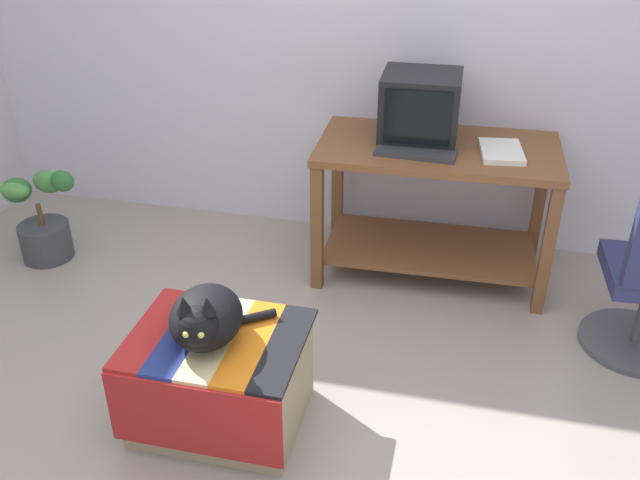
{
  "coord_description": "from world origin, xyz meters",
  "views": [
    {
      "loc": [
        0.61,
        -1.8,
        2.1
      ],
      "look_at": [
        -0.01,
        0.85,
        0.55
      ],
      "focal_mm": 39.13,
      "sensor_mm": 36.0,
      "label": 1
    }
  ],
  "objects": [
    {
      "name": "desk",
      "position": [
        0.44,
        1.6,
        0.51
      ],
      "size": [
        1.25,
        0.69,
        0.75
      ],
      "rotation": [
        0.0,
        0.0,
        0.02
      ],
      "color": "brown",
      "rests_on": "ground_plane"
    },
    {
      "name": "ground_plane",
      "position": [
        0.0,
        0.0,
        0.0
      ],
      "size": [
        14.0,
        14.0,
        0.0
      ],
      "primitive_type": "plane",
      "color": "#9E9389"
    },
    {
      "name": "back_wall",
      "position": [
        0.0,
        2.05,
        1.3
      ],
      "size": [
        8.0,
        0.1,
        2.6
      ],
      "primitive_type": "cube",
      "color": "silver",
      "rests_on": "ground_plane"
    },
    {
      "name": "keyboard",
      "position": [
        0.33,
        1.45,
        0.76
      ],
      "size": [
        0.41,
        0.17,
        0.02
      ],
      "primitive_type": "cube",
      "rotation": [
        0.0,
        0.0,
        -0.06
      ],
      "color": "#333338",
      "rests_on": "desk"
    },
    {
      "name": "tv_monitor",
      "position": [
        0.32,
        1.67,
        0.92
      ],
      "size": [
        0.4,
        0.39,
        0.35
      ],
      "rotation": [
        0.0,
        0.0,
        0.02
      ],
      "color": "black",
      "rests_on": "desk"
    },
    {
      "name": "potted_plant",
      "position": [
        -1.74,
        1.25,
        0.22
      ],
      "size": [
        0.46,
        0.36,
        0.54
      ],
      "color": "#3D3D42",
      "rests_on": "ground_plane"
    },
    {
      "name": "book",
      "position": [
        0.75,
        1.56,
        0.77
      ],
      "size": [
        0.24,
        0.32,
        0.03
      ],
      "primitive_type": "cube",
      "rotation": [
        0.0,
        0.0,
        0.13
      ],
      "color": "white",
      "rests_on": "desk"
    },
    {
      "name": "pen",
      "position": [
        0.72,
        1.67,
        0.76
      ],
      "size": [
        0.1,
        0.11,
        0.01
      ],
      "primitive_type": "cylinder",
      "rotation": [
        0.0,
        1.57,
        2.34
      ],
      "color": "black",
      "rests_on": "desk"
    },
    {
      "name": "cat",
      "position": [
        -0.31,
        0.19,
        0.54
      ],
      "size": [
        0.39,
        0.43,
        0.29
      ],
      "rotation": [
        0.0,
        0.0,
        0.18
      ],
      "color": "black",
      "rests_on": "ottoman_with_blanket"
    },
    {
      "name": "ottoman_with_blanket",
      "position": [
        -0.28,
        0.22,
        0.21
      ],
      "size": [
        0.69,
        0.56,
        0.42
      ],
      "color": "tan",
      "rests_on": "ground_plane"
    }
  ]
}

